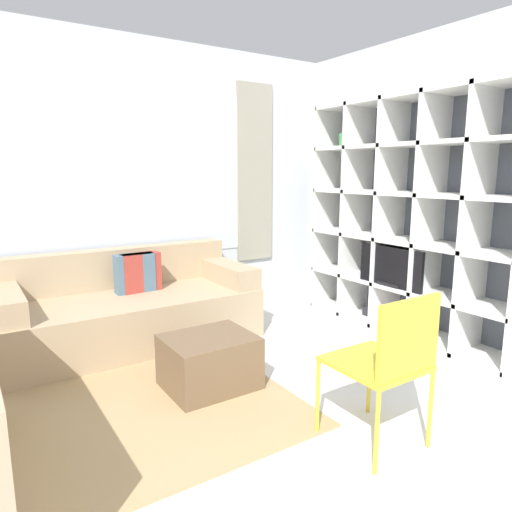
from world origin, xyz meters
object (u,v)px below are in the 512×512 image
at_px(couch_main, 129,309).
at_px(folding_chair, 388,357).
at_px(ottoman, 209,362).
at_px(shelving_unit, 410,218).

xyz_separation_m(couch_main, folding_chair, (0.65, -2.29, 0.22)).
relative_size(couch_main, ottoman, 3.60).
bearing_deg(shelving_unit, folding_chair, -143.90).
distance_m(shelving_unit, folding_chair, 2.09).
height_order(couch_main, folding_chair, folding_chair).
relative_size(shelving_unit, ottoman, 3.71).
distance_m(couch_main, ottoman, 1.18).
xyz_separation_m(couch_main, ottoman, (0.18, -1.16, -0.11)).
bearing_deg(ottoman, couch_main, 98.76).
bearing_deg(folding_chair, ottoman, -67.58).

